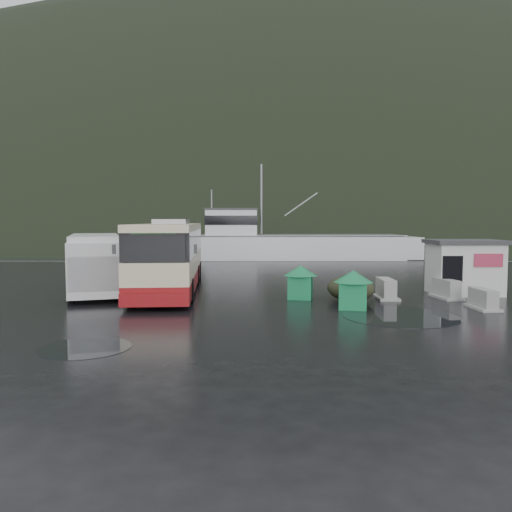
{
  "coord_description": "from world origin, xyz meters",
  "views": [
    {
      "loc": [
        0.9,
        -21.5,
        3.35
      ],
      "look_at": [
        0.83,
        2.17,
        1.7
      ],
      "focal_mm": 35.0,
      "sensor_mm": 36.0,
      "label": 1
    }
  ],
  "objects_px": {
    "jersey_barrier_c": "(483,309)",
    "waste_bin_left": "(300,299)",
    "jersey_barrier_a": "(446,298)",
    "white_van": "(96,294)",
    "ticket_kiosk": "(464,294)",
    "jersey_barrier_b": "(386,299)",
    "fishing_trawler": "(291,254)",
    "waste_bin_right": "(353,309)",
    "dome_tent": "(350,301)",
    "coach_bus": "(171,290)"
  },
  "relations": [
    {
      "from": "waste_bin_left",
      "to": "fishing_trawler",
      "type": "relative_size",
      "value": 0.05
    },
    {
      "from": "ticket_kiosk",
      "to": "jersey_barrier_b",
      "type": "relative_size",
      "value": 1.85
    },
    {
      "from": "jersey_barrier_c",
      "to": "ticket_kiosk",
      "type": "bearing_deg",
      "value": 77.31
    },
    {
      "from": "jersey_barrier_a",
      "to": "jersey_barrier_c",
      "type": "bearing_deg",
      "value": -81.55
    },
    {
      "from": "waste_bin_left",
      "to": "dome_tent",
      "type": "xyz_separation_m",
      "value": [
        2.06,
        -0.61,
        0.0
      ]
    },
    {
      "from": "jersey_barrier_c",
      "to": "fishing_trawler",
      "type": "bearing_deg",
      "value": 99.13
    },
    {
      "from": "dome_tent",
      "to": "ticket_kiosk",
      "type": "height_order",
      "value": "ticket_kiosk"
    },
    {
      "from": "dome_tent",
      "to": "waste_bin_left",
      "type": "bearing_deg",
      "value": 163.43
    },
    {
      "from": "jersey_barrier_c",
      "to": "waste_bin_left",
      "type": "bearing_deg",
      "value": 159.29
    },
    {
      "from": "jersey_barrier_b",
      "to": "jersey_barrier_c",
      "type": "xyz_separation_m",
      "value": [
        3.05,
        -2.56,
        0.0
      ]
    },
    {
      "from": "ticket_kiosk",
      "to": "jersey_barrier_c",
      "type": "xyz_separation_m",
      "value": [
        -0.88,
        -3.91,
        0.0
      ]
    },
    {
      "from": "white_van",
      "to": "waste_bin_right",
      "type": "bearing_deg",
      "value": -36.8
    },
    {
      "from": "coach_bus",
      "to": "fishing_trawler",
      "type": "height_order",
      "value": "fishing_trawler"
    },
    {
      "from": "waste_bin_left",
      "to": "ticket_kiosk",
      "type": "distance_m",
      "value": 7.76
    },
    {
      "from": "fishing_trawler",
      "to": "jersey_barrier_c",
      "type": "bearing_deg",
      "value": -82.36
    },
    {
      "from": "jersey_barrier_b",
      "to": "fishing_trawler",
      "type": "height_order",
      "value": "fishing_trawler"
    },
    {
      "from": "fishing_trawler",
      "to": "waste_bin_right",
      "type": "bearing_deg",
      "value": -91.1
    },
    {
      "from": "coach_bus",
      "to": "ticket_kiosk",
      "type": "xyz_separation_m",
      "value": [
        13.78,
        -1.45,
        0.0
      ]
    },
    {
      "from": "ticket_kiosk",
      "to": "fishing_trawler",
      "type": "distance_m",
      "value": 28.98
    },
    {
      "from": "waste_bin_right",
      "to": "jersey_barrier_b",
      "type": "bearing_deg",
      "value": 53.0
    },
    {
      "from": "white_van",
      "to": "jersey_barrier_c",
      "type": "height_order",
      "value": "white_van"
    },
    {
      "from": "fishing_trawler",
      "to": "ticket_kiosk",
      "type": "bearing_deg",
      "value": -79.42
    },
    {
      "from": "jersey_barrier_b",
      "to": "fishing_trawler",
      "type": "bearing_deg",
      "value": 94.1
    },
    {
      "from": "white_van",
      "to": "waste_bin_right",
      "type": "distance_m",
      "value": 11.79
    },
    {
      "from": "white_van",
      "to": "dome_tent",
      "type": "distance_m",
      "value": 11.56
    },
    {
      "from": "dome_tent",
      "to": "ticket_kiosk",
      "type": "relative_size",
      "value": 0.84
    },
    {
      "from": "jersey_barrier_b",
      "to": "white_van",
      "type": "bearing_deg",
      "value": 174.14
    },
    {
      "from": "white_van",
      "to": "fishing_trawler",
      "type": "distance_m",
      "value": 30.38
    },
    {
      "from": "jersey_barrier_b",
      "to": "jersey_barrier_c",
      "type": "bearing_deg",
      "value": -39.99
    },
    {
      "from": "coach_bus",
      "to": "ticket_kiosk",
      "type": "bearing_deg",
      "value": -10.43
    },
    {
      "from": "white_van",
      "to": "fishing_trawler",
      "type": "relative_size",
      "value": 0.25
    },
    {
      "from": "white_van",
      "to": "jersey_barrier_b",
      "type": "bearing_deg",
      "value": -23.47
    },
    {
      "from": "jersey_barrier_b",
      "to": "fishing_trawler",
      "type": "relative_size",
      "value": 0.07
    },
    {
      "from": "jersey_barrier_a",
      "to": "fishing_trawler",
      "type": "height_order",
      "value": "fishing_trawler"
    },
    {
      "from": "waste_bin_left",
      "to": "jersey_barrier_b",
      "type": "relative_size",
      "value": 0.84
    },
    {
      "from": "white_van",
      "to": "ticket_kiosk",
      "type": "relative_size",
      "value": 2.06
    },
    {
      "from": "jersey_barrier_c",
      "to": "coach_bus",
      "type": "bearing_deg",
      "value": 157.45
    },
    {
      "from": "jersey_barrier_b",
      "to": "waste_bin_left",
      "type": "bearing_deg",
      "value": -179.97
    },
    {
      "from": "ticket_kiosk",
      "to": "jersey_barrier_b",
      "type": "xyz_separation_m",
      "value": [
        -3.93,
        -1.35,
        0.0
      ]
    },
    {
      "from": "coach_bus",
      "to": "dome_tent",
      "type": "xyz_separation_m",
      "value": [
        8.2,
        -3.41,
        0.0
      ]
    },
    {
      "from": "jersey_barrier_a",
      "to": "white_van",
      "type": "bearing_deg",
      "value": 175.5
    },
    {
      "from": "white_van",
      "to": "ticket_kiosk",
      "type": "xyz_separation_m",
      "value": [
        16.98,
        0.01,
        0.0
      ]
    },
    {
      "from": "jersey_barrier_c",
      "to": "dome_tent",
      "type": "bearing_deg",
      "value": 157.55
    },
    {
      "from": "waste_bin_right",
      "to": "dome_tent",
      "type": "bearing_deg",
      "value": 82.34
    },
    {
      "from": "waste_bin_left",
      "to": "dome_tent",
      "type": "distance_m",
      "value": 2.15
    },
    {
      "from": "jersey_barrier_c",
      "to": "waste_bin_right",
      "type": "bearing_deg",
      "value": 179.74
    },
    {
      "from": "white_van",
      "to": "ticket_kiosk",
      "type": "bearing_deg",
      "value": -17.58
    },
    {
      "from": "jersey_barrier_c",
      "to": "fishing_trawler",
      "type": "height_order",
      "value": "fishing_trawler"
    },
    {
      "from": "waste_bin_right",
      "to": "ticket_kiosk",
      "type": "relative_size",
      "value": 0.46
    },
    {
      "from": "coach_bus",
      "to": "ticket_kiosk",
      "type": "height_order",
      "value": "coach_bus"
    }
  ]
}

